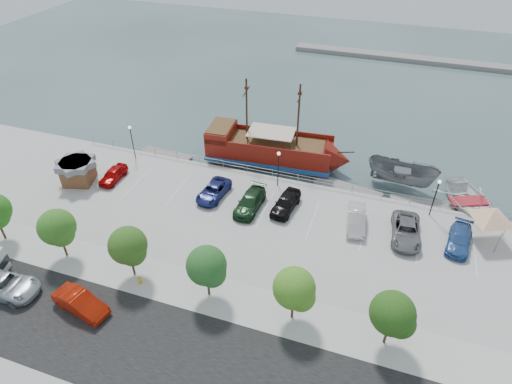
% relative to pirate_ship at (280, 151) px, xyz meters
% --- Properties ---
extents(ground, '(160.00, 160.00, 0.00)m').
position_rel_pirate_ship_xyz_m(ground, '(1.40, -12.10, -1.85)').
color(ground, '#354B4C').
extents(street, '(100.00, 8.00, 0.04)m').
position_rel_pirate_ship_xyz_m(street, '(1.40, -28.10, -0.84)').
color(street, black).
rests_on(street, land_slab).
extents(sidewalk, '(100.00, 4.00, 0.05)m').
position_rel_pirate_ship_xyz_m(sidewalk, '(1.40, -22.10, -0.84)').
color(sidewalk, silver).
rests_on(sidewalk, land_slab).
extents(seawall_railing, '(50.00, 0.06, 1.00)m').
position_rel_pirate_ship_xyz_m(seawall_railing, '(1.40, -4.30, -0.33)').
color(seawall_railing, gray).
rests_on(seawall_railing, land_slab).
extents(far_shore, '(40.00, 3.00, 0.80)m').
position_rel_pirate_ship_xyz_m(far_shore, '(11.40, 42.90, -1.45)').
color(far_shore, gray).
rests_on(far_shore, ground).
extents(pirate_ship, '(17.72, 6.05, 11.07)m').
position_rel_pirate_ship_xyz_m(pirate_ship, '(0.00, 0.00, 0.00)').
color(pirate_ship, maroon).
rests_on(pirate_ship, ground).
extents(patrol_boat, '(8.21, 4.22, 3.03)m').
position_rel_pirate_ship_xyz_m(patrol_boat, '(14.25, -0.10, -0.34)').
color(patrol_boat, slate).
rests_on(patrol_boat, ground).
extents(speedboat, '(8.37, 9.60, 1.66)m').
position_rel_pirate_ship_xyz_m(speedboat, '(21.37, -2.02, -1.02)').
color(speedboat, white).
rests_on(speedboat, ground).
extents(dock_west, '(6.82, 2.50, 0.38)m').
position_rel_pirate_ship_xyz_m(dock_west, '(-14.05, -2.90, -1.66)').
color(dock_west, gray).
rests_on(dock_west, ground).
extents(dock_mid, '(7.81, 3.54, 0.43)m').
position_rel_pirate_ship_xyz_m(dock_mid, '(8.82, -2.90, -1.64)').
color(dock_mid, gray).
rests_on(dock_mid, ground).
extents(dock_east, '(6.72, 2.59, 0.37)m').
position_rel_pirate_ship_xyz_m(dock_east, '(16.78, -2.90, -1.67)').
color(dock_east, gray).
rests_on(dock_east, ground).
extents(shed, '(4.05, 4.05, 2.71)m').
position_rel_pirate_ship_xyz_m(shed, '(-19.73, -11.98, 0.59)').
color(shed, brown).
rests_on(shed, land_slab).
extents(canopy_tent, '(5.78, 5.78, 3.71)m').
position_rel_pirate_ship_xyz_m(canopy_tent, '(22.27, -7.50, 2.37)').
color(canopy_tent, slate).
rests_on(canopy_tent, land_slab).
extents(street_van, '(5.96, 2.99, 1.62)m').
position_rel_pirate_ship_xyz_m(street_van, '(-15.51, -27.17, -0.04)').
color(street_van, '#99A4AC').
rests_on(street_van, street).
extents(street_sedan, '(5.07, 2.61, 1.59)m').
position_rel_pirate_ship_xyz_m(street_sedan, '(-8.51, -26.68, -0.06)').
color(street_sedan, '#AB1906').
rests_on(street_sedan, street).
extents(fire_hydrant, '(0.29, 0.29, 0.82)m').
position_rel_pirate_ship_xyz_m(fire_hydrant, '(-5.52, -22.90, -0.41)').
color(fire_hydrant, gold).
rests_on(fire_hydrant, sidewalk).
extents(lamp_post_left, '(0.36, 0.36, 4.28)m').
position_rel_pirate_ship_xyz_m(lamp_post_left, '(-16.60, -5.60, 2.09)').
color(lamp_post_left, black).
rests_on(lamp_post_left, land_slab).
extents(lamp_post_mid, '(0.36, 0.36, 4.28)m').
position_rel_pirate_ship_xyz_m(lamp_post_mid, '(1.40, -5.60, 2.09)').
color(lamp_post_mid, black).
rests_on(lamp_post_mid, land_slab).
extents(lamp_post_right, '(0.36, 0.36, 4.28)m').
position_rel_pirate_ship_xyz_m(lamp_post_right, '(17.40, -5.60, 2.09)').
color(lamp_post_right, black).
rests_on(lamp_post_right, land_slab).
extents(tree_b, '(3.30, 3.20, 5.00)m').
position_rel_pirate_ship_xyz_m(tree_b, '(-13.45, -22.17, 2.44)').
color(tree_b, '#473321').
rests_on(tree_b, sidewalk).
extents(tree_c, '(3.30, 3.20, 5.00)m').
position_rel_pirate_ship_xyz_m(tree_c, '(-6.45, -22.17, 2.44)').
color(tree_c, '#473321').
rests_on(tree_c, sidewalk).
extents(tree_d, '(3.30, 3.20, 5.00)m').
position_rel_pirate_ship_xyz_m(tree_d, '(0.55, -22.17, 2.44)').
color(tree_d, '#473321').
rests_on(tree_d, sidewalk).
extents(tree_e, '(3.30, 3.20, 5.00)m').
position_rel_pirate_ship_xyz_m(tree_e, '(7.55, -22.17, 2.44)').
color(tree_e, '#473321').
rests_on(tree_e, sidewalk).
extents(tree_f, '(3.30, 3.20, 5.00)m').
position_rel_pirate_ship_xyz_m(tree_f, '(14.55, -22.17, 2.44)').
color(tree_f, '#473321').
rests_on(tree_f, sidewalk).
extents(parked_car_a, '(1.72, 4.14, 1.40)m').
position_rel_pirate_ship_xyz_m(parked_car_a, '(-16.35, -10.47, -0.15)').
color(parked_car_a, '#AA0606').
rests_on(parked_car_a, land_slab).
extents(parked_car_c, '(2.69, 5.13, 1.38)m').
position_rel_pirate_ship_xyz_m(parked_car_c, '(-4.48, -9.71, -0.17)').
color(parked_car_c, navy).
rests_on(parked_car_c, land_slab).
extents(parked_car_d, '(2.35, 5.38, 1.54)m').
position_rel_pirate_ship_xyz_m(parked_car_d, '(-0.16, -10.38, -0.08)').
color(parked_car_d, '#18361C').
rests_on(parked_car_d, land_slab).
extents(parked_car_e, '(2.53, 5.03, 1.65)m').
position_rel_pirate_ship_xyz_m(parked_car_e, '(3.35, -9.35, -0.03)').
color(parked_car_e, black).
rests_on(parked_car_e, land_slab).
extents(parked_car_f, '(2.27, 4.99, 1.59)m').
position_rel_pirate_ship_xyz_m(parked_car_f, '(10.51, -9.60, -0.06)').
color(parked_car_f, silver).
rests_on(parked_car_f, land_slab).
extents(parked_car_g, '(2.99, 5.78, 1.56)m').
position_rel_pirate_ship_xyz_m(parked_car_g, '(15.22, -9.81, -0.07)').
color(parked_car_g, slate).
rests_on(parked_car_g, land_slab).
extents(parked_car_h, '(2.75, 5.15, 1.42)m').
position_rel_pirate_ship_xyz_m(parked_car_h, '(19.93, -9.38, -0.14)').
color(parked_car_h, '#315A9C').
rests_on(parked_car_h, land_slab).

